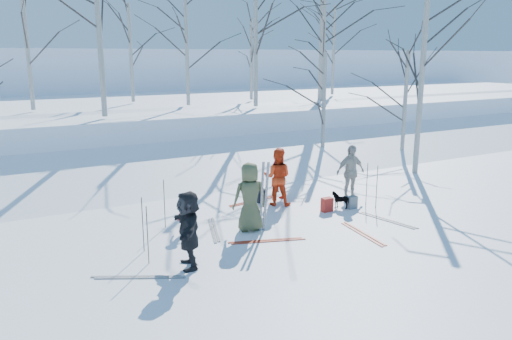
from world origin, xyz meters
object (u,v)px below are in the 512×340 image
skier_red_north (278,174)px  backpack_grey (352,202)px  skier_redor_behind (277,177)px  dog (341,200)px  backpack_dark (261,196)px  skier_cream_east (350,172)px  skier_red_seated (185,218)px  skier_grey_west (188,230)px  backpack_red (327,205)px  skier_olive_center (250,197)px

skier_red_north → backpack_grey: (1.48, -1.92, -0.66)m
skier_redor_behind → dog: skier_redor_behind is taller
skier_red_north → backpack_grey: bearing=110.2°
backpack_dark → skier_red_north: bearing=-1.9°
backpack_grey → skier_cream_east: bearing=54.8°
backpack_grey → skier_red_seated: bearing=175.8°
skier_grey_west → backpack_red: bearing=124.5°
skier_red_north → dog: size_ratio=2.82×
skier_red_seated → backpack_red: size_ratio=2.04×
skier_olive_center → skier_red_north: (2.18, 2.14, -0.07)m
skier_olive_center → skier_grey_west: 2.71m
skier_grey_west → backpack_dark: bearing=148.4°
skier_cream_east → skier_grey_west: size_ratio=1.03×
skier_red_seated → backpack_grey: skier_red_seated is taller
skier_grey_west → backpack_dark: skier_grey_west is taller
skier_olive_center → backpack_grey: skier_olive_center is taller
skier_redor_behind → skier_grey_west: bearing=74.5°
skier_cream_east → backpack_dark: (-2.71, 1.08, -0.69)m
skier_red_north → skier_redor_behind: 0.60m
skier_redor_behind → skier_red_north: bearing=-85.6°
skier_olive_center → skier_cream_east: 4.40m
skier_red_north → backpack_grey: 2.51m
skier_red_seated → backpack_red: skier_red_seated is taller
skier_redor_behind → dog: bearing=179.4°
skier_redor_behind → dog: size_ratio=2.94×
skier_red_seated → backpack_dark: (3.17, 1.55, -0.23)m
skier_red_seated → dog: bearing=-116.4°
skier_red_north → skier_red_seated: size_ratio=1.99×
dog → backpack_red: (-0.60, -0.07, -0.04)m
skier_olive_center → skier_red_north: skier_olive_center is taller
skier_olive_center → skier_red_seated: (-1.61, 0.61, -0.50)m
backpack_red → backpack_grey: bearing=-7.5°
skier_cream_east → backpack_grey: skier_cream_east is taller
skier_grey_west → backpack_grey: skier_grey_west is taller
skier_red_seated → backpack_dark: 3.53m
dog → backpack_dark: 2.54m
backpack_dark → skier_olive_center: bearing=-125.8°
dog → backpack_dark: bearing=-89.5°
skier_olive_center → backpack_dark: size_ratio=4.62×
skier_cream_east → skier_red_seated: bearing=-172.1°
skier_grey_west → backpack_dark: size_ratio=4.34×
backpack_grey → backpack_dark: (-2.10, 1.94, 0.01)m
skier_cream_east → skier_grey_west: skier_cream_east is taller
skier_red_north → backpack_grey: size_ratio=4.49×
skier_redor_behind → dog: 2.08m
skier_olive_center → backpack_red: bearing=-162.6°
skier_red_north → skier_redor_behind: bearing=39.0°
skier_olive_center → backpack_dark: bearing=-115.2°
backpack_grey → backpack_red: bearing=172.5°
backpack_red → backpack_grey: 0.87m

